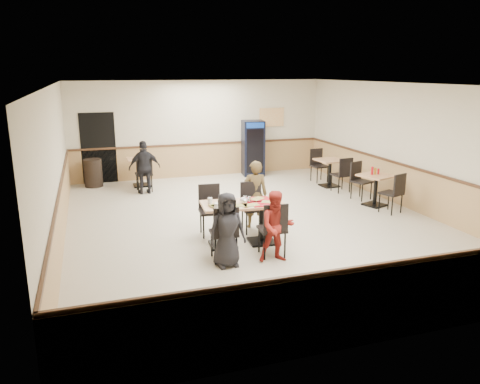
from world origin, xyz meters
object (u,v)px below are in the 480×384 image
object	(u,v)px
main_table	(243,217)
trash_bin	(93,173)
back_table	(141,168)
lone_diner	(145,167)
side_table_far	(330,169)
diner_woman_right	(277,227)
pepsi_cooler	(253,148)
diner_woman_left	(227,230)
diner_man_opposite	(255,194)
side_table_near	(376,185)

from	to	relation	value
main_table	trash_bin	xyz separation A→B (m)	(-2.65, 5.79, -0.15)
back_table	trash_bin	bearing A→B (deg)	165.34
lone_diner	side_table_far	bearing A→B (deg)	167.94
diner_woman_right	pepsi_cooler	size ratio (longest dim) A/B	0.73
diner_woman_left	trash_bin	bearing A→B (deg)	103.77
back_table	trash_bin	xyz separation A→B (m)	(-1.34, 0.35, -0.14)
main_table	trash_bin	bearing A→B (deg)	119.46
diner_man_opposite	side_table_far	bearing A→B (deg)	-125.29
diner_man_opposite	side_table_far	xyz separation A→B (m)	(3.31, 2.78, -0.20)
lone_diner	side_table_near	distance (m)	6.09
main_table	side_table_far	bearing A→B (deg)	48.26
side_table_far	back_table	xyz separation A→B (m)	(-5.20, 1.77, 0.01)
diner_man_opposite	pepsi_cooler	xyz separation A→B (m)	(1.71, 4.93, 0.15)
diner_man_opposite	side_table_far	size ratio (longest dim) A/B	1.83
diner_woman_right	side_table_far	distance (m)	5.87
pepsi_cooler	side_table_near	bearing A→B (deg)	-60.20
diner_man_opposite	lone_diner	world-z (taller)	diner_man_opposite
lone_diner	pepsi_cooler	bearing A→B (deg)	-162.76
side_table_far	pepsi_cooler	size ratio (longest dim) A/B	0.46
trash_bin	diner_man_opposite	bearing A→B (deg)	-56.60
diner_woman_left	diner_woman_right	world-z (taller)	diner_woman_left
diner_woman_right	pepsi_cooler	bearing A→B (deg)	80.65
back_table	pepsi_cooler	xyz separation A→B (m)	(3.60, 0.39, 0.33)
lone_diner	trash_bin	distance (m)	1.87
diner_woman_right	diner_woman_left	bearing A→B (deg)	-178.00
diner_man_opposite	side_table_far	distance (m)	4.32
main_table	side_table_near	world-z (taller)	main_table
diner_woman_left	lone_diner	world-z (taller)	lone_diner
lone_diner	pepsi_cooler	world-z (taller)	pepsi_cooler
back_table	diner_man_opposite	bearing A→B (deg)	-67.43
lone_diner	diner_woman_right	bearing A→B (deg)	103.56
main_table	diner_woman_left	world-z (taller)	diner_woman_left
side_table_near	pepsi_cooler	size ratio (longest dim) A/B	0.54
lone_diner	side_table_near	bearing A→B (deg)	147.77
side_table_near	side_table_far	distance (m)	2.15
diner_man_opposite	lone_diner	xyz separation A→B (m)	(-1.89, 3.62, -0.00)
main_table	diner_man_opposite	bearing A→B (deg)	62.10
pepsi_cooler	lone_diner	bearing A→B (deg)	-151.75
diner_woman_left	side_table_near	size ratio (longest dim) A/B	1.39
side_table_near	diner_woman_left	bearing A→B (deg)	-152.04
back_table	pepsi_cooler	distance (m)	3.63
side_table_far	pepsi_cooler	distance (m)	2.71
lone_diner	trash_bin	world-z (taller)	lone_diner
side_table_near	trash_bin	size ratio (longest dim) A/B	1.16
diner_man_opposite	back_table	bearing A→B (deg)	-52.71
side_table_far	back_table	bearing A→B (deg)	161.23
back_table	diner_woman_right	bearing A→B (deg)	-75.86
side_table_near	back_table	distance (m)	6.59
lone_diner	pepsi_cooler	distance (m)	3.83
diner_man_opposite	side_table_near	bearing A→B (deg)	-154.81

